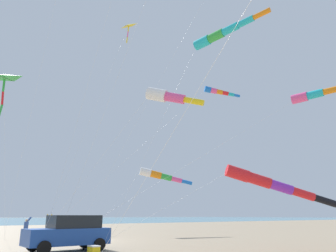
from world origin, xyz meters
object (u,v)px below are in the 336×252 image
Objects in this scene: cooler_box at (94,250)px; kite_windsock_striped_overhead at (166,97)px; person_adult_flyer at (49,225)px; kite_delta_yellow_midlevel at (5,78)px; kite_windsock_orange_high_right at (314,95)px; person_child_green_jacket at (26,227)px; parked_car at (69,232)px; kite_windsock_checkered_midright at (217,92)px; kite_windsock_rainbow_low_near at (159,175)px; kite_windsock_black_fish_shape at (220,34)px; kite_delta_blue_topmost at (128,27)px; kite_windsock_teal_far_right at (274,185)px.

cooler_box is 8.81m from kite_windsock_striped_overhead.
kite_delta_yellow_midlevel is (7.88, -6.34, 8.70)m from person_adult_flyer.
kite_delta_yellow_midlevel is at bearing -134.11° from kite_windsock_striped_overhead.
person_child_green_jacket is at bearing -147.39° from kite_windsock_orange_high_right.
kite_windsock_orange_high_right is 19.63m from kite_delta_yellow_midlevel.
kite_windsock_orange_high_right is at bearing 63.63° from cooler_box.
parked_car is 17.52m from kite_windsock_checkered_midright.
kite_windsock_orange_high_right reaches higher than person_adult_flyer.
kite_windsock_black_fish_shape is at bearing -17.44° from kite_windsock_rainbow_low_near.
parked_car is at bearing -13.88° from person_adult_flyer.
parked_car is 2.38m from cooler_box.
cooler_box is 0.04× the size of kite_delta_blue_topmost.
kite_windsock_black_fish_shape reaches higher than kite_windsock_orange_high_right.
kite_delta_yellow_midlevel is at bearing -29.89° from person_child_green_jacket.
kite_windsock_rainbow_low_near is at bearing 130.16° from kite_delta_blue_topmost.
person_adult_flyer is (-10.22, 2.53, 0.10)m from parked_car.
parked_car is 0.43× the size of kite_delta_yellow_midlevel.
parked_car is at bearing -4.20° from person_child_green_jacket.
kite_delta_blue_topmost reaches higher than kite_windsock_teal_far_right.
person_adult_flyer is at bearing 87.84° from person_child_green_jacket.
kite_windsock_teal_far_right is at bearing 34.59° from kite_delta_blue_topmost.
kite_windsock_teal_far_right reaches higher than person_adult_flyer.
kite_delta_yellow_midlevel is (7.95, -4.57, 8.81)m from person_child_green_jacket.
cooler_box is 17.17m from kite_windsock_black_fish_shape.
kite_windsock_checkered_midright reaches higher than kite_windsock_teal_far_right.
kite_windsock_rainbow_low_near is at bearing 123.96° from parked_car.
person_adult_flyer is at bearing -154.89° from kite_windsock_black_fish_shape.
kite_windsock_black_fish_shape is at bearing 80.77° from cooler_box.
parked_car reaches higher than cooler_box.
kite_windsock_rainbow_low_near reaches higher than parked_car.
cooler_box is at bearing -117.58° from kite_windsock_teal_far_right.
kite_windsock_checkered_midright reaches higher than cooler_box.
parked_car is 15.37m from kite_delta_blue_topmost.
kite_windsock_black_fish_shape reaches higher than kite_delta_yellow_midlevel.
kite_windsock_checkered_midright is 1.33× the size of kite_windsock_rainbow_low_near.
kite_delta_yellow_midlevel is (6.34, -16.71, 3.91)m from kite_windsock_rainbow_low_near.
cooler_box is at bearing -46.55° from kite_delta_blue_topmost.
kite_windsock_checkered_midright is (0.63, 9.25, -3.18)m from kite_delta_blue_topmost.
person_child_green_jacket is 0.12× the size of kite_windsock_checkered_midright.
kite_delta_blue_topmost reaches higher than person_child_green_jacket.
kite_windsock_checkered_midright reaches higher than kite_delta_yellow_midlevel.
kite_delta_blue_topmost is at bearing -131.85° from kite_windsock_black_fish_shape.
kite_delta_blue_topmost reaches higher than kite_windsock_striped_overhead.
kite_windsock_rainbow_low_near reaches higher than person_adult_flyer.
kite_windsock_orange_high_right is (3.90, 9.49, 1.31)m from kite_windsock_striped_overhead.
person_child_green_jacket is at bearing -170.67° from kite_windsock_striped_overhead.
kite_windsock_rainbow_low_near reaches higher than person_child_green_jacket.
person_child_green_jacket is at bearing -153.63° from kite_windsock_teal_far_right.
parked_car is 0.41× the size of kite_windsock_rainbow_low_near.
kite_delta_blue_topmost is 1.04× the size of kite_windsock_black_fish_shape.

